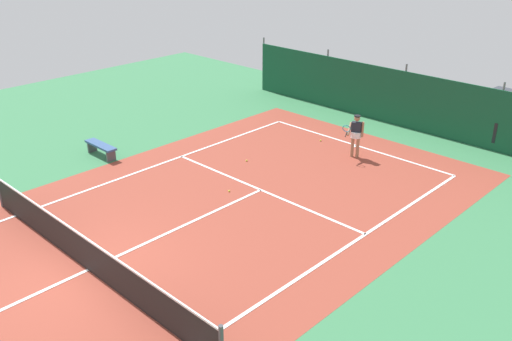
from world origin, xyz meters
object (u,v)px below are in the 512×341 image
parked_car (501,114)px  courtside_bench (101,147)px  tennis_player (356,133)px  tennis_ball_near_player (229,191)px  tennis_ball_by_sideline (247,161)px  tennis_net (86,253)px  tennis_ball_midcourt (321,141)px

parked_car → courtside_bench: (-9.72, -12.90, -0.46)m
tennis_player → courtside_bench: size_ratio=1.03×
parked_car → courtside_bench: 16.16m
tennis_ball_near_player → tennis_ball_by_sideline: bearing=121.9°
tennis_net → courtside_bench: tennis_net is taller
tennis_ball_midcourt → parked_car: 7.64m
tennis_ball_near_player → courtside_bench: bearing=-167.6°
tennis_ball_by_sideline → tennis_net: bearing=-75.4°
tennis_player → tennis_ball_near_player: size_ratio=24.85×
parked_car → tennis_ball_midcourt: bearing=-123.4°
tennis_net → tennis_player: size_ratio=6.17×
parked_car → courtside_bench: parked_car is taller
tennis_net → parked_car: (3.41, 17.24, 0.33)m
tennis_net → tennis_ball_near_player: bearing=96.7°
tennis_ball_near_player → parked_car: bearing=70.7°
tennis_net → tennis_ball_midcourt: tennis_net is taller
tennis_player → tennis_ball_near_player: bearing=53.9°
tennis_player → parked_car: size_ratio=0.38×
tennis_net → courtside_bench: bearing=145.4°
tennis_ball_midcourt → parked_car: bearing=51.5°
tennis_player → tennis_ball_by_sideline: bearing=27.0°
tennis_player → tennis_ball_by_sideline: size_ratio=24.85×
tennis_net → tennis_ball_midcourt: (-1.32, 11.30, -0.48)m
tennis_ball_midcourt → courtside_bench: bearing=-125.7°
tennis_net → tennis_ball_midcourt: size_ratio=153.33×
tennis_net → tennis_ball_by_sideline: size_ratio=153.33×
tennis_ball_near_player → tennis_ball_by_sideline: (-1.36, 2.19, 0.00)m
tennis_player → tennis_ball_near_player: tennis_player is taller
tennis_net → tennis_ball_midcourt: 11.38m
tennis_ball_by_sideline → tennis_player: bearing=49.9°
tennis_ball_midcourt → parked_car: size_ratio=0.02×
courtside_bench → tennis_ball_by_sideline: bearing=38.7°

